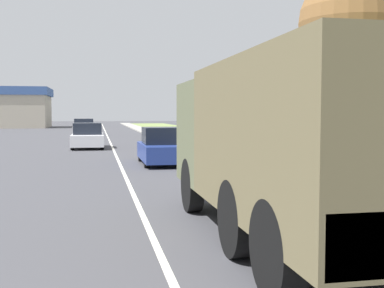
% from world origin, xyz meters
% --- Properties ---
extents(ground_plane, '(180.00, 180.00, 0.00)m').
position_xyz_m(ground_plane, '(0.00, 40.00, 0.00)').
color(ground_plane, '#424247').
extents(lane_centre_stripe, '(0.12, 120.00, 0.00)m').
position_xyz_m(lane_centre_stripe, '(0.00, 40.00, 0.00)').
color(lane_centre_stripe, silver).
rests_on(lane_centre_stripe, ground).
extents(sidewalk_right, '(1.80, 120.00, 0.12)m').
position_xyz_m(sidewalk_right, '(4.50, 40.00, 0.06)').
color(sidewalk_right, '#9E9B93').
rests_on(sidewalk_right, ground).
extents(grass_strip_right, '(7.00, 120.00, 0.02)m').
position_xyz_m(grass_strip_right, '(8.90, 40.00, 0.01)').
color(grass_strip_right, olive).
rests_on(grass_strip_right, ground).
extents(military_truck, '(2.45, 7.40, 2.88)m').
position_xyz_m(military_truck, '(2.15, 9.64, 1.66)').
color(military_truck, '#606647').
rests_on(military_truck, ground).
extents(car_nearest_ahead, '(1.81, 4.08, 1.52)m').
position_xyz_m(car_nearest_ahead, '(1.76, 21.92, 0.68)').
color(car_nearest_ahead, navy).
rests_on(car_nearest_ahead, ground).
extents(car_second_ahead, '(1.87, 4.36, 1.51)m').
position_xyz_m(car_second_ahead, '(-1.47, 31.78, 0.68)').
color(car_second_ahead, silver).
rests_on(car_second_ahead, ground).
extents(car_third_ahead, '(1.92, 3.98, 1.59)m').
position_xyz_m(car_third_ahead, '(-2.09, 47.45, 0.71)').
color(car_third_ahead, silver).
rests_on(car_third_ahead, ground).
extents(tree_mid_right, '(4.32, 4.32, 8.15)m').
position_xyz_m(tree_mid_right, '(9.82, 21.58, 5.99)').
color(tree_mid_right, '#4C3D2D').
rests_on(tree_mid_right, grass_strip_right).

